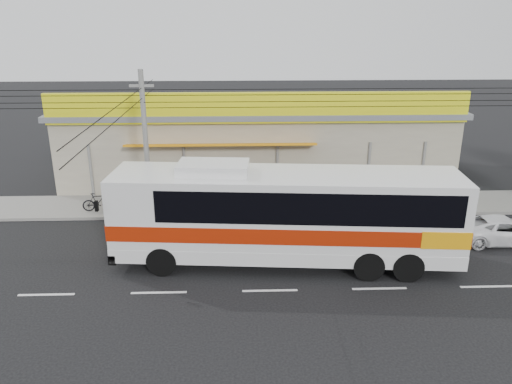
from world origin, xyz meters
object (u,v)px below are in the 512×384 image
at_px(coach_bus, 291,211).
at_px(motorbike_red, 145,202).
at_px(white_car, 504,230).
at_px(utility_pole, 142,98).
at_px(motorbike_dark, 98,202).

bearing_deg(coach_bus, motorbike_red, 146.57).
xyz_separation_m(white_car, utility_pole, (-15.82, 2.89, 5.37)).
distance_m(coach_bus, white_car, 9.82).
relative_size(coach_bus, white_car, 3.34).
distance_m(white_car, utility_pole, 16.95).
relative_size(motorbike_red, white_car, 0.52).
relative_size(motorbike_dark, utility_pole, 0.05).
bearing_deg(motorbike_dark, motorbike_red, -108.99).
bearing_deg(motorbike_red, utility_pole, -138.51).
relative_size(coach_bus, motorbike_dark, 8.72).
relative_size(white_car, utility_pole, 0.12).
height_order(motorbike_dark, utility_pole, utility_pole).
relative_size(motorbike_red, motorbike_dark, 1.37).
height_order(motorbike_red, motorbike_dark, motorbike_red).
distance_m(motorbike_dark, utility_pole, 6.11).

